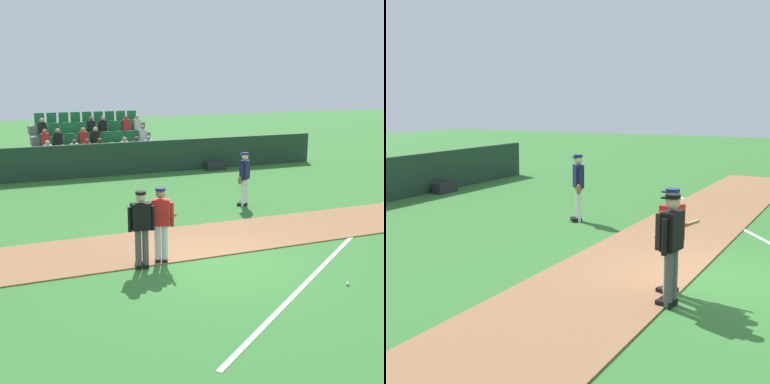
{
  "view_description": "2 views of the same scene",
  "coord_description": "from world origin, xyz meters",
  "views": [
    {
      "loc": [
        -4.69,
        -10.18,
        4.23
      ],
      "look_at": [
        0.18,
        1.84,
        1.25
      ],
      "focal_mm": 48.42,
      "sensor_mm": 36.0,
      "label": 1
    },
    {
      "loc": [
        -9.4,
        -2.27,
        3.13
      ],
      "look_at": [
        0.44,
        3.0,
        1.27
      ],
      "focal_mm": 51.1,
      "sensor_mm": 36.0,
      "label": 2
    }
  ],
  "objects": [
    {
      "name": "ground_plane",
      "position": [
        0.0,
        0.0,
        0.0
      ],
      "size": [
        80.0,
        80.0,
        0.0
      ],
      "primitive_type": "plane",
      "color": "#33702D"
    },
    {
      "name": "infield_dirt_path",
      "position": [
        0.0,
        1.6,
        0.01
      ],
      "size": [
        28.0,
        2.58,
        0.03
      ],
      "primitive_type": "cube",
      "color": "#936642",
      "rests_on": "ground"
    },
    {
      "name": "foul_line_chalk",
      "position": [
        3.0,
        -0.5,
        0.01
      ],
      "size": [
        9.67,
        7.27,
        0.01
      ],
      "primitive_type": "cube",
      "rotation": [
        0.0,
        0.0,
        0.64
      ],
      "color": "white",
      "rests_on": "ground"
    },
    {
      "name": "dugout_fence",
      "position": [
        0.0,
        11.06,
        0.69
      ],
      "size": [
        20.0,
        0.16,
        1.39
      ],
      "primitive_type": "cube",
      "color": "#1E3828",
      "rests_on": "ground"
    },
    {
      "name": "stadium_bleachers",
      "position": [
        0.0,
        13.34,
        0.76
      ],
      "size": [
        5.55,
        3.8,
        2.45
      ],
      "color": "slate",
      "rests_on": "ground"
    },
    {
      "name": "batter_red_jersey",
      "position": [
        -1.13,
        0.44,
        0.97
      ],
      "size": [
        0.6,
        0.8,
        1.76
      ],
      "color": "silver",
      "rests_on": "ground"
    },
    {
      "name": "umpire_home_plate",
      "position": [
        -1.64,
        0.29,
        1.0
      ],
      "size": [
        0.59,
        0.34,
        1.76
      ],
      "color": "#4C4C4C",
      "rests_on": "ground"
    },
    {
      "name": "runner_navy_jersey",
      "position": [
        3.04,
        4.38,
        0.96
      ],
      "size": [
        0.59,
        0.49,
        1.76
      ],
      "color": "white",
      "rests_on": "ground"
    },
    {
      "name": "baseball",
      "position": [
        1.98,
        -2.21,
        0.04
      ],
      "size": [
        0.07,
        0.07,
        0.07
      ],
      "primitive_type": "sphere",
      "color": "white",
      "rests_on": "ground"
    },
    {
      "name": "equipment_bag",
      "position": [
        4.89,
        10.61,
        0.18
      ],
      "size": [
        0.9,
        0.36,
        0.36
      ],
      "primitive_type": "cube",
      "color": "#232328",
      "rests_on": "ground"
    }
  ]
}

